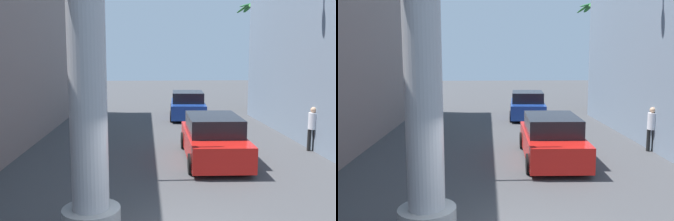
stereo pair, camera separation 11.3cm
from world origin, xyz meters
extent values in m
plane|color=#424244|center=(0.00, 10.00, 0.00)|extent=(86.64, 86.64, 0.00)
cylinder|color=black|center=(0.81, 8.44, 0.32)|extent=(0.24, 0.65, 0.64)
cylinder|color=black|center=(2.61, 8.39, 0.32)|extent=(0.24, 0.65, 0.64)
cylinder|color=black|center=(0.72, 5.15, 0.32)|extent=(0.24, 0.65, 0.64)
cylinder|color=black|center=(2.52, 5.10, 0.32)|extent=(0.24, 0.65, 0.64)
cube|color=red|center=(1.66, 6.77, 0.56)|extent=(2.03, 4.76, 0.80)
cube|color=black|center=(1.66, 6.77, 1.26)|extent=(1.82, 2.64, 0.60)
cylinder|color=black|center=(1.02, 17.81, 0.32)|extent=(0.27, 0.66, 0.64)
cylinder|color=black|center=(2.86, 17.67, 0.32)|extent=(0.27, 0.66, 0.64)
cylinder|color=black|center=(0.77, 14.59, 0.32)|extent=(0.27, 0.66, 0.64)
cylinder|color=black|center=(2.61, 14.45, 0.32)|extent=(0.27, 0.66, 0.64)
cube|color=navy|center=(1.81, 16.13, 0.56)|extent=(2.29, 4.75, 0.80)
cube|color=black|center=(1.81, 16.13, 1.26)|extent=(1.98, 2.67, 0.60)
cylinder|color=brown|center=(6.52, 11.64, 3.73)|extent=(0.73, 0.47, 7.48)
cylinder|color=brown|center=(6.82, 19.97, 3.59)|extent=(0.43, 0.63, 7.20)
ellipsoid|color=#2B6D2D|center=(7.30, 19.93, 7.07)|extent=(1.25, 0.51, 0.51)
ellipsoid|color=#2E662D|center=(7.08, 20.49, 6.99)|extent=(0.99, 1.11, 0.72)
ellipsoid|color=#216B2D|center=(6.52, 20.60, 7.03)|extent=(0.66, 1.23, 0.63)
ellipsoid|color=#29722D|center=(6.19, 20.37, 6.99)|extent=(1.12, 0.95, 0.74)
ellipsoid|color=#1F5C2D|center=(6.15, 19.70, 7.09)|extent=(1.25, 0.92, 0.43)
ellipsoid|color=#2E702D|center=(6.44, 19.43, 7.07)|extent=(0.81, 1.26, 0.50)
ellipsoid|color=#1F662D|center=(7.10, 19.54, 7.03)|extent=(1.05, 1.12, 0.62)
cylinder|color=black|center=(5.76, 7.71, 0.43)|extent=(0.14, 0.14, 0.85)
cylinder|color=black|center=(5.57, 7.76, 0.43)|extent=(0.14, 0.14, 0.85)
cylinder|color=silver|center=(5.66, 7.73, 1.17)|extent=(0.41, 0.41, 0.63)
sphere|color=tan|center=(5.66, 7.73, 1.59)|extent=(0.22, 0.22, 0.22)
cylinder|color=#1E233F|center=(-5.95, 14.33, 0.44)|extent=(0.14, 0.14, 0.88)
cylinder|color=#1E233F|center=(-6.14, 14.27, 0.44)|extent=(0.14, 0.14, 0.88)
cylinder|color=#26262D|center=(-6.05, 14.30, 1.21)|extent=(0.43, 0.43, 0.67)
sphere|color=tan|center=(-6.05, 14.30, 1.66)|extent=(0.22, 0.22, 0.22)
camera|label=1|loc=(-0.68, -5.93, 3.54)|focal=40.00mm
camera|label=2|loc=(-0.56, -5.94, 3.54)|focal=40.00mm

